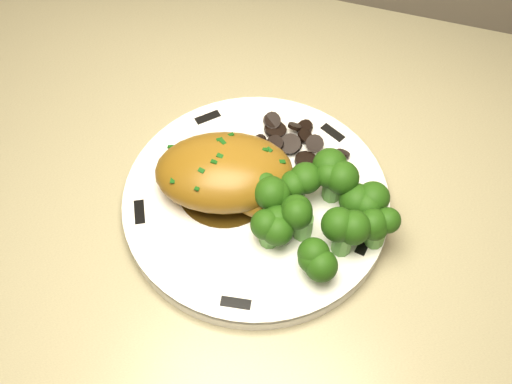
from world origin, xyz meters
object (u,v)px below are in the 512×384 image
(counter, at_px, (105,277))
(plate, at_px, (256,202))
(chicken_breast, at_px, (229,175))
(broccoli_florets, at_px, (319,214))

(counter, distance_m, plate, 0.54)
(chicken_breast, bearing_deg, broccoli_florets, -27.43)
(chicken_breast, relative_size, broccoli_florets, 1.17)
(counter, xyz_separation_m, broccoli_florets, (0.37, -0.07, 0.49))
(chicken_breast, xyz_separation_m, broccoli_florets, (0.10, -0.02, -0.00))
(plate, relative_size, broccoli_florets, 1.97)
(counter, bearing_deg, broccoli_florets, -10.73)
(counter, relative_size, plate, 7.25)
(broccoli_florets, bearing_deg, plate, 165.63)
(plate, bearing_deg, chicken_breast, 177.87)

